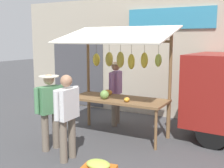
% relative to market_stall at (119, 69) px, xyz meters
% --- Properties ---
extents(ground_plane, '(40.00, 40.00, 0.00)m').
position_rel_market_stall_xyz_m(ground_plane, '(-0.02, 0.05, -1.55)').
color(ground_plane, '#424244').
extents(street_backdrop, '(9.00, 0.30, 3.40)m').
position_rel_market_stall_xyz_m(street_backdrop, '(0.03, -2.15, 0.15)').
color(street_backdrop, '#B2A893').
rests_on(street_backdrop, ground).
extents(market_stall, '(2.50, 1.46, 2.50)m').
position_rel_market_stall_xyz_m(market_stall, '(0.00, 0.00, 0.00)').
color(market_stall, brown).
rests_on(market_stall, ground).
extents(vendor_with_sunhat, '(0.42, 0.68, 1.63)m').
position_rel_market_stall_xyz_m(vendor_with_sunhat, '(0.45, -0.70, -0.58)').
color(vendor_with_sunhat, '#726656').
rests_on(vendor_with_sunhat, ground).
extents(shopper_with_shopping_bag, '(0.39, 0.64, 1.53)m').
position_rel_market_stall_xyz_m(shopper_with_shopping_bag, '(0.81, 1.41, -0.66)').
color(shopper_with_shopping_bag, '#726656').
rests_on(shopper_with_shopping_bag, ground).
extents(shopper_in_striped_shirt, '(0.22, 0.68, 1.58)m').
position_rel_market_stall_xyz_m(shopper_in_striped_shirt, '(0.20, 1.66, -0.64)').
color(shopper_in_striped_shirt, '#726656').
rests_on(shopper_in_striped_shirt, ground).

